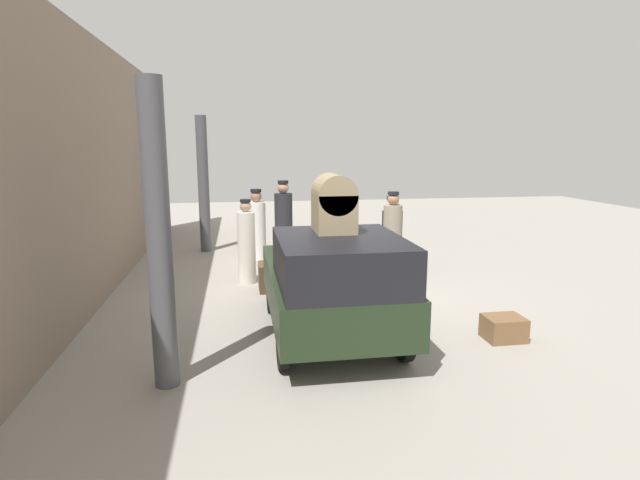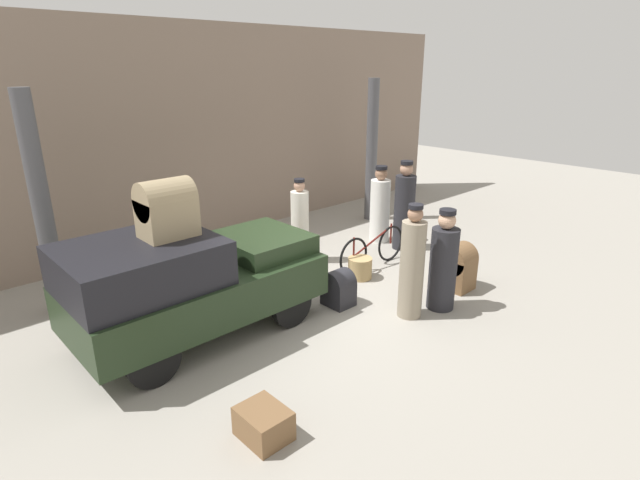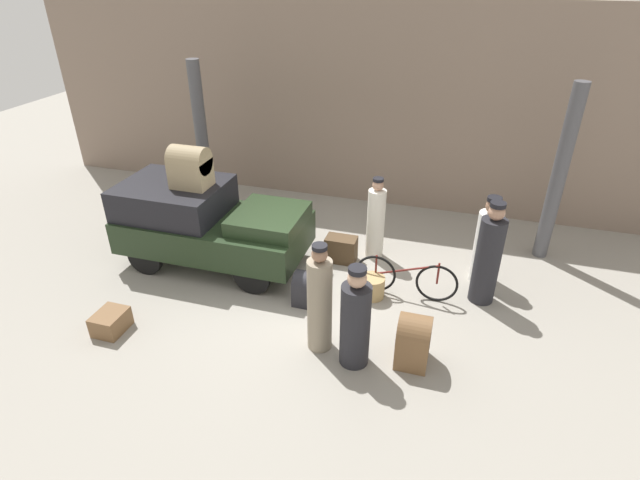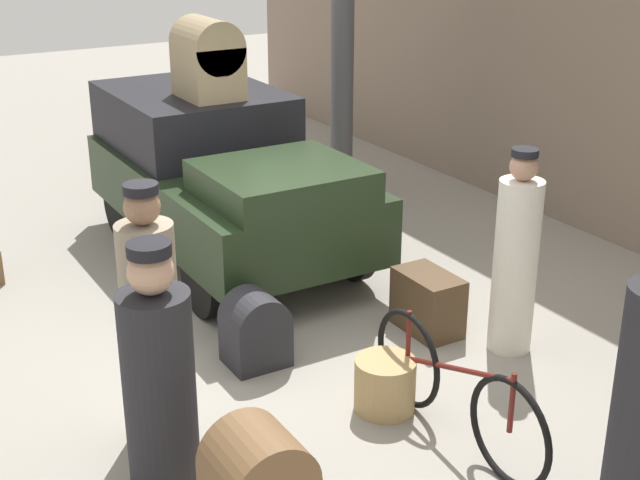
# 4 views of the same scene
# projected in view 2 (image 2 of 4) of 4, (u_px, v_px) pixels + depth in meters

# --- Properties ---
(ground_plane) EXTENTS (30.00, 30.00, 0.00)m
(ground_plane) POSITION_uv_depth(u_px,v_px,m) (319.00, 300.00, 8.21)
(ground_plane) COLOR gray
(station_building_facade) EXTENTS (16.00, 0.15, 4.50)m
(station_building_facade) POSITION_uv_depth(u_px,v_px,m) (184.00, 137.00, 10.27)
(station_building_facade) COLOR gray
(station_building_facade) RESTS_ON ground
(canopy_pillar_left) EXTENTS (0.27, 0.27, 3.38)m
(canopy_pillar_left) POSITION_uv_depth(u_px,v_px,m) (42.00, 207.00, 7.30)
(canopy_pillar_left) COLOR #4C4C51
(canopy_pillar_left) RESTS_ON ground
(canopy_pillar_right) EXTENTS (0.27, 0.27, 3.38)m
(canopy_pillar_right) POSITION_uv_depth(u_px,v_px,m) (372.00, 151.00, 12.01)
(canopy_pillar_right) COLOR #4C4C51
(canopy_pillar_right) RESTS_ON ground
(truck) EXTENTS (3.46, 1.69, 1.55)m
(truck) POSITION_uv_depth(u_px,v_px,m) (188.00, 280.00, 6.87)
(truck) COLOR black
(truck) RESTS_ON ground
(bicycle) EXTENTS (1.77, 0.04, 0.76)m
(bicycle) POSITION_uv_depth(u_px,v_px,m) (373.00, 249.00, 9.42)
(bicycle) COLOR black
(bicycle) RESTS_ON ground
(wicker_basket) EXTENTS (0.43, 0.43, 0.39)m
(wicker_basket) POSITION_uv_depth(u_px,v_px,m) (360.00, 268.00, 9.01)
(wicker_basket) COLOR tan
(wicker_basket) RESTS_ON ground
(porter_standing_middle) EXTENTS (0.34, 0.34, 1.65)m
(porter_standing_middle) POSITION_uv_depth(u_px,v_px,m) (300.00, 224.00, 9.60)
(porter_standing_middle) COLOR silver
(porter_standing_middle) RESTS_ON ground
(porter_lifting_near_truck) EXTENTS (0.42, 0.42, 1.85)m
(porter_lifting_near_truck) POSITION_uv_depth(u_px,v_px,m) (404.00, 209.00, 10.28)
(porter_lifting_near_truck) COLOR #232328
(porter_lifting_near_truck) RESTS_ON ground
(porter_with_bicycle) EXTENTS (0.43, 0.43, 1.62)m
(porter_with_bicycle) POSITION_uv_depth(u_px,v_px,m) (443.00, 265.00, 7.73)
(porter_with_bicycle) COLOR #232328
(porter_with_bicycle) RESTS_ON ground
(conductor_in_dark_uniform) EXTENTS (0.43, 0.43, 1.66)m
(conductor_in_dark_uniform) POSITION_uv_depth(u_px,v_px,m) (380.00, 208.00, 10.74)
(conductor_in_dark_uniform) COLOR white
(conductor_in_dark_uniform) RESTS_ON ground
(porter_carrying_trunk) EXTENTS (0.37, 0.37, 1.77)m
(porter_carrying_trunk) POSITION_uv_depth(u_px,v_px,m) (412.00, 266.00, 7.45)
(porter_carrying_trunk) COLOR gray
(porter_carrying_trunk) RESTS_ON ground
(suitcase_tan_flat) EXTENTS (0.43, 0.53, 0.33)m
(suitcase_tan_flat) POSITION_uv_depth(u_px,v_px,m) (264.00, 424.00, 5.14)
(suitcase_tan_flat) COLOR brown
(suitcase_tan_flat) RESTS_ON ground
(trunk_barrel_dark) EXTENTS (0.39, 0.45, 0.59)m
(trunk_barrel_dark) POSITION_uv_depth(u_px,v_px,m) (338.00, 288.00, 7.97)
(trunk_barrel_dark) COLOR #232328
(trunk_barrel_dark) RESTS_ON ground
(trunk_wicker_pale) EXTENTS (0.59, 0.36, 0.51)m
(trunk_wicker_pale) POSITION_uv_depth(u_px,v_px,m) (290.00, 262.00, 9.14)
(trunk_wicker_pale) COLOR #4C3823
(trunk_wicker_pale) RESTS_ON ground
(trunk_umber_medium) EXTENTS (0.46, 0.52, 0.81)m
(trunk_umber_medium) POSITION_uv_depth(u_px,v_px,m) (457.00, 266.00, 8.52)
(trunk_umber_medium) COLOR brown
(trunk_umber_medium) RESTS_ON ground
(trunk_on_truck_roof) EXTENTS (0.67, 0.51, 0.76)m
(trunk_on_truck_roof) POSITION_uv_depth(u_px,v_px,m) (166.00, 208.00, 6.38)
(trunk_on_truck_roof) COLOR #9E8966
(trunk_on_truck_roof) RESTS_ON truck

